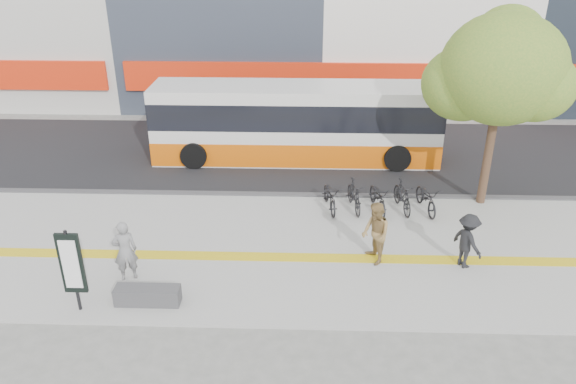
{
  "coord_description": "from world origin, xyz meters",
  "views": [
    {
      "loc": [
        1.22,
        -12.23,
        8.51
      ],
      "look_at": [
        0.76,
        2.0,
        1.65
      ],
      "focal_mm": 34.46,
      "sensor_mm": 36.0,
      "label": 1
    }
  ],
  "objects_px": {
    "signboard": "(72,265)",
    "bus": "(296,125)",
    "bench": "(148,295)",
    "pedestrian_tan": "(375,233)",
    "street_tree": "(500,71)",
    "pedestrian_dark": "(467,241)",
    "seated_woman": "(125,251)"
  },
  "relations": [
    {
      "from": "signboard",
      "to": "street_tree",
      "type": "relative_size",
      "value": 0.35
    },
    {
      "from": "street_tree",
      "to": "pedestrian_dark",
      "type": "height_order",
      "value": "street_tree"
    },
    {
      "from": "bench",
      "to": "signboard",
      "type": "distance_m",
      "value": 1.94
    },
    {
      "from": "seated_woman",
      "to": "pedestrian_dark",
      "type": "xyz_separation_m",
      "value": [
        9.04,
        0.89,
        -0.06
      ]
    },
    {
      "from": "signboard",
      "to": "pedestrian_tan",
      "type": "relative_size",
      "value": 1.24
    },
    {
      "from": "bus",
      "to": "pedestrian_dark",
      "type": "distance_m",
      "value": 9.14
    },
    {
      "from": "street_tree",
      "to": "pedestrian_tan",
      "type": "xyz_separation_m",
      "value": [
        -4.0,
        -3.94,
        -3.55
      ]
    },
    {
      "from": "bus",
      "to": "seated_woman",
      "type": "bearing_deg",
      "value": -116.18
    },
    {
      "from": "bench",
      "to": "street_tree",
      "type": "bearing_deg",
      "value": 31.62
    },
    {
      "from": "street_tree",
      "to": "bus",
      "type": "distance_m",
      "value": 7.93
    },
    {
      "from": "signboard",
      "to": "pedestrian_dark",
      "type": "distance_m",
      "value": 10.11
    },
    {
      "from": "seated_woman",
      "to": "bench",
      "type": "bearing_deg",
      "value": 106.09
    },
    {
      "from": "signboard",
      "to": "street_tree",
      "type": "height_order",
      "value": "street_tree"
    },
    {
      "from": "seated_woman",
      "to": "signboard",
      "type": "bearing_deg",
      "value": 38.31
    },
    {
      "from": "bench",
      "to": "pedestrian_tan",
      "type": "xyz_separation_m",
      "value": [
        5.78,
        2.08,
        0.66
      ]
    },
    {
      "from": "bench",
      "to": "pedestrian_tan",
      "type": "bearing_deg",
      "value": 19.81
    },
    {
      "from": "pedestrian_dark",
      "to": "bus",
      "type": "bearing_deg",
      "value": 4.07
    },
    {
      "from": "signboard",
      "to": "bus",
      "type": "xyz_separation_m",
      "value": [
        5.05,
        10.01,
        0.09
      ]
    },
    {
      "from": "signboard",
      "to": "seated_woman",
      "type": "distance_m",
      "value": 1.64
    },
    {
      "from": "bench",
      "to": "pedestrian_dark",
      "type": "bearing_deg",
      "value": 13.26
    },
    {
      "from": "pedestrian_tan",
      "to": "bench",
      "type": "bearing_deg",
      "value": -87.15
    },
    {
      "from": "signboard",
      "to": "pedestrian_dark",
      "type": "relative_size",
      "value": 1.4
    },
    {
      "from": "pedestrian_dark",
      "to": "signboard",
      "type": "bearing_deg",
      "value": 75.25
    },
    {
      "from": "bench",
      "to": "seated_woman",
      "type": "distance_m",
      "value": 1.46
    },
    {
      "from": "street_tree",
      "to": "bus",
      "type": "xyz_separation_m",
      "value": [
        -6.33,
        3.68,
        -3.06
      ]
    },
    {
      "from": "bus",
      "to": "signboard",
      "type": "bearing_deg",
      "value": -116.79
    },
    {
      "from": "street_tree",
      "to": "bench",
      "type": "bearing_deg",
      "value": -148.38
    },
    {
      "from": "bench",
      "to": "seated_woman",
      "type": "xyz_separation_m",
      "value": [
        -0.8,
        1.05,
        0.62
      ]
    },
    {
      "from": "bench",
      "to": "pedestrian_dark",
      "type": "xyz_separation_m",
      "value": [
        8.24,
        1.94,
        0.56
      ]
    },
    {
      "from": "bench",
      "to": "signboard",
      "type": "bearing_deg",
      "value": -169.19
    },
    {
      "from": "pedestrian_dark",
      "to": "seated_woman",
      "type": "bearing_deg",
      "value": 68.01
    },
    {
      "from": "bench",
      "to": "signboard",
      "type": "height_order",
      "value": "signboard"
    }
  ]
}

